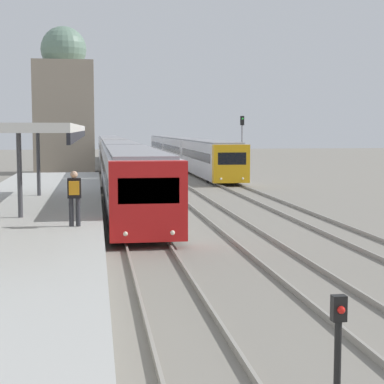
# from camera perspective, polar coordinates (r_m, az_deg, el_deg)

# --- Properties ---
(platform_canopy) EXTENTS (4.00, 17.56, 3.03)m
(platform_canopy) POSITION_cam_1_polar(r_m,az_deg,el_deg) (21.73, -15.06, 5.43)
(platform_canopy) COLOR beige
(platform_canopy) RESTS_ON station_platform
(person_on_platform) EXTENTS (0.40, 0.40, 1.66)m
(person_on_platform) POSITION_cam_1_polar(r_m,az_deg,el_deg) (19.43, -10.42, -0.15)
(person_on_platform) COLOR #2D2D33
(person_on_platform) RESTS_ON station_platform
(train_near) EXTENTS (2.56, 69.75, 3.01)m
(train_near) POSITION_cam_1_polar(r_m,az_deg,el_deg) (55.37, -6.82, 3.27)
(train_near) COLOR red
(train_near) RESTS_ON ground_plane
(train_far) EXTENTS (2.51, 48.97, 2.98)m
(train_far) POSITION_cam_1_polar(r_m,az_deg,el_deg) (67.34, -0.80, 3.71)
(train_far) COLOR gold
(train_far) RESTS_ON ground_plane
(signal_post_near) EXTENTS (0.20, 0.21, 1.66)m
(signal_post_near) POSITION_cam_1_polar(r_m,az_deg,el_deg) (9.27, 12.86, -12.67)
(signal_post_near) COLOR black
(signal_post_near) RESTS_ON ground_plane
(signal_mast_far) EXTENTS (0.28, 0.29, 4.89)m
(signal_mast_far) POSITION_cam_1_polar(r_m,az_deg,el_deg) (49.02, 4.47, 4.65)
(signal_mast_far) COLOR gray
(signal_mast_far) RESTS_ON ground_plane
(distant_domed_building) EXTENTS (5.14, 5.14, 12.80)m
(distant_domed_building) POSITION_cam_1_polar(r_m,az_deg,el_deg) (57.96, -11.26, 7.61)
(distant_domed_building) COLOR gray
(distant_domed_building) RESTS_ON ground_plane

